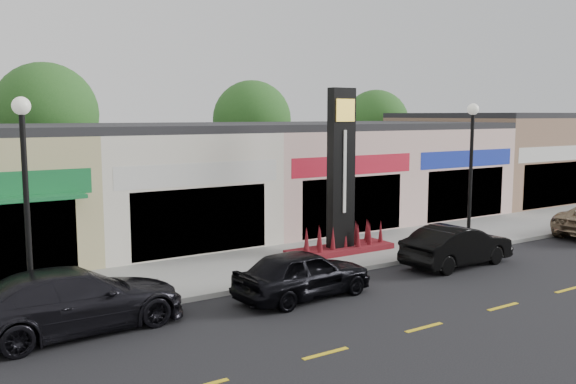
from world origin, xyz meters
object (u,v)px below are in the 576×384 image
car_black_sedan (303,273)px  car_black_conv (457,246)px  lamp_west_near (26,186)px  lamp_east_near (471,160)px  pylon_sign (341,195)px  car_dark_sedan (74,300)px

car_black_sedan → car_black_conv: size_ratio=0.97×
lamp_west_near → lamp_east_near: 16.00m
pylon_sign → car_dark_sedan: pylon_sign is taller
lamp_east_near → car_black_sedan: (-9.10, -1.85, -2.76)m
car_black_conv → lamp_east_near: bearing=-59.1°
lamp_west_near → pylon_sign: bearing=8.8°
lamp_west_near → pylon_sign: (11.00, 1.70, -1.20)m
lamp_east_near → car_dark_sedan: 15.51m
lamp_west_near → car_black_conv: lamp_west_near is taller
pylon_sign → car_black_conv: (2.48, -3.37, -1.56)m
lamp_east_near → pylon_sign: bearing=161.3°
car_black_sedan → car_black_conv: (6.58, 0.18, -0.00)m
car_black_sedan → car_black_conv: car_black_sedan is taller
lamp_west_near → car_black_conv: 13.86m
lamp_east_near → pylon_sign: size_ratio=0.91×
pylon_sign → car_dark_sedan: 10.71m
lamp_east_near → car_dark_sedan: lamp_east_near is taller
lamp_west_near → car_black_sedan: (6.90, -1.85, -2.76)m
lamp_west_near → lamp_east_near: (16.00, 0.00, 0.00)m
lamp_east_near → car_black_sedan: size_ratio=1.31×
car_black_sedan → lamp_west_near: bearing=70.5°
car_black_sedan → car_black_conv: bearing=-92.9°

